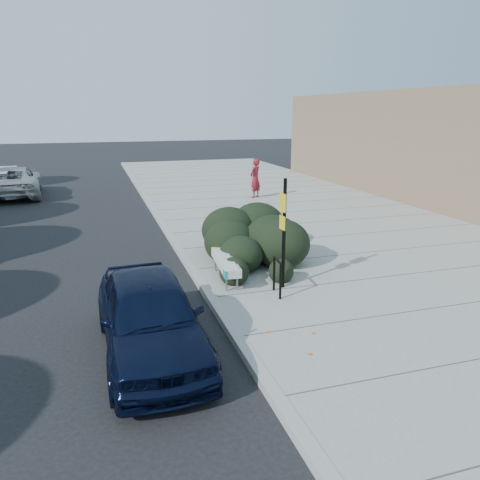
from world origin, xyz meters
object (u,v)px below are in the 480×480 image
at_px(bike_rack, 277,273).
at_px(sedan_navy, 150,315).
at_px(sign_post, 284,227).
at_px(bench, 225,262).
at_px(pedestrian, 255,178).
at_px(suv_silver, 13,182).

relative_size(bike_rack, sedan_navy, 0.20).
xyz_separation_m(sign_post, sedan_navy, (-3.33, -1.96, -0.90)).
distance_m(bench, bike_rack, 1.54).
height_order(bench, sign_post, sign_post).
height_order(bench, sedan_navy, sedan_navy).
relative_size(bench, pedestrian, 1.04).
distance_m(bike_rack, sign_post, 1.08).
distance_m(sign_post, pedestrian, 12.00).
xyz_separation_m(bench, bike_rack, (0.86, -1.28, 0.05)).
bearing_deg(bench, bike_rack, -51.50).
relative_size(sign_post, suv_silver, 0.48).
bearing_deg(bench, sedan_navy, -123.04).
distance_m(bike_rack, suv_silver, 18.34).
bearing_deg(pedestrian, sign_post, 34.29).
height_order(bike_rack, suv_silver, suv_silver).
distance_m(bench, sedan_navy, 3.58).
bearing_deg(sedan_navy, bench, 51.03).
distance_m(sedan_navy, suv_silver, 18.79).
xyz_separation_m(bike_rack, sign_post, (0.29, 0.40, 0.96)).
xyz_separation_m(bench, pedestrian, (4.47, 10.64, 0.47)).
height_order(sedan_navy, suv_silver, suv_silver).
height_order(bench, suv_silver, suv_silver).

